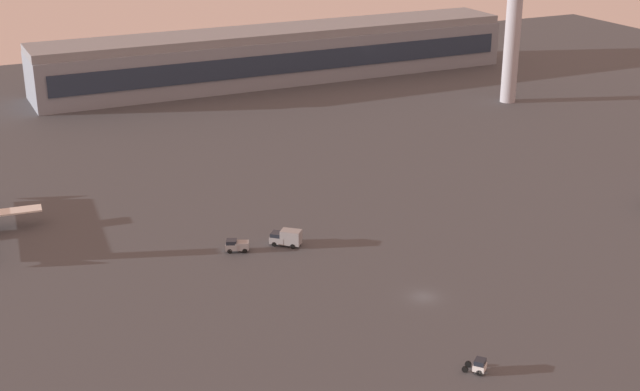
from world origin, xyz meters
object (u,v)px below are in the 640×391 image
at_px(control_tower, 514,16).
at_px(baggage_tractor, 237,245).
at_px(pushback_tug, 479,366).
at_px(catering_truck, 286,237).

height_order(control_tower, baggage_tractor, control_tower).
bearing_deg(control_tower, pushback_tug, -128.16).
bearing_deg(pushback_tug, control_tower, -167.68).
distance_m(pushback_tug, baggage_tractor, 54.42).
bearing_deg(baggage_tractor, catering_truck, -74.94).
height_order(catering_truck, baggage_tractor, catering_truck).
relative_size(control_tower, pushback_tug, 12.19).
bearing_deg(baggage_tractor, pushback_tug, -139.04).
height_order(control_tower, pushback_tug, control_tower).
bearing_deg(control_tower, baggage_tractor, -148.93).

